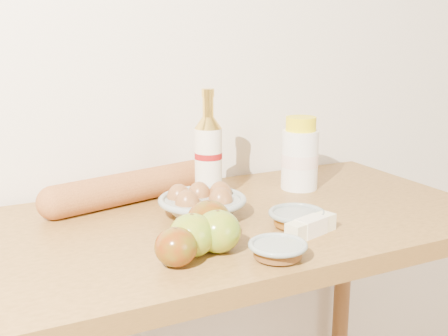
{
  "coord_description": "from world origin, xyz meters",
  "views": [
    {
      "loc": [
        -0.49,
        0.16,
        1.3
      ],
      "look_at": [
        0.0,
        1.15,
        1.02
      ],
      "focal_mm": 45.0,
      "sensor_mm": 36.0,
      "label": 1
    }
  ],
  "objects_px": {
    "cream_bottle": "(300,156)",
    "baguette": "(130,187)",
    "bourbon_bottle": "(208,156)",
    "table": "(218,273)",
    "egg_bowl": "(202,203)"
  },
  "relations": [
    {
      "from": "table",
      "to": "cream_bottle",
      "type": "relative_size",
      "value": 6.55
    },
    {
      "from": "bourbon_bottle",
      "to": "cream_bottle",
      "type": "bearing_deg",
      "value": 16.28
    },
    {
      "from": "table",
      "to": "baguette",
      "type": "bearing_deg",
      "value": 123.79
    },
    {
      "from": "cream_bottle",
      "to": "baguette",
      "type": "bearing_deg",
      "value": 152.82
    },
    {
      "from": "egg_bowl",
      "to": "cream_bottle",
      "type": "bearing_deg",
      "value": 15.59
    },
    {
      "from": "baguette",
      "to": "bourbon_bottle",
      "type": "bearing_deg",
      "value": -33.98
    },
    {
      "from": "egg_bowl",
      "to": "baguette",
      "type": "bearing_deg",
      "value": 125.07
    },
    {
      "from": "table",
      "to": "baguette",
      "type": "distance_m",
      "value": 0.29
    },
    {
      "from": "bourbon_bottle",
      "to": "baguette",
      "type": "xyz_separation_m",
      "value": [
        -0.17,
        0.06,
        -0.07
      ]
    },
    {
      "from": "table",
      "to": "egg_bowl",
      "type": "distance_m",
      "value": 0.16
    },
    {
      "from": "table",
      "to": "baguette",
      "type": "height_order",
      "value": "baguette"
    },
    {
      "from": "cream_bottle",
      "to": "egg_bowl",
      "type": "relative_size",
      "value": 0.8
    },
    {
      "from": "table",
      "to": "bourbon_bottle",
      "type": "distance_m",
      "value": 0.27
    },
    {
      "from": "egg_bowl",
      "to": "baguette",
      "type": "xyz_separation_m",
      "value": [
        -0.11,
        0.16,
        0.01
      ]
    },
    {
      "from": "bourbon_bottle",
      "to": "baguette",
      "type": "height_order",
      "value": "bourbon_bottle"
    }
  ]
}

